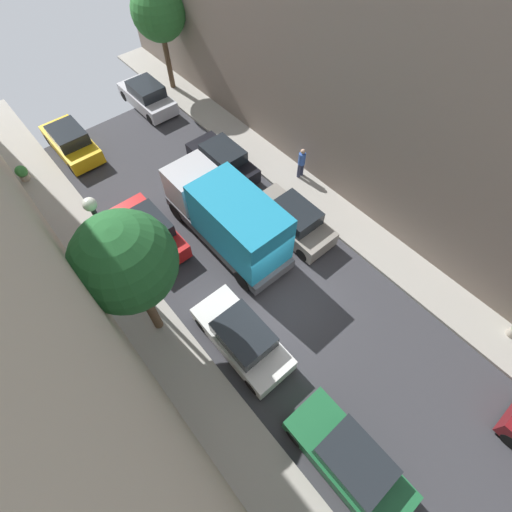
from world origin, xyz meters
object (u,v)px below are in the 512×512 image
at_px(parked_car_left_4, 149,231).
at_px(delivery_truck, 228,218).
at_px(parked_car_right_4, 147,96).
at_px(street_tree_1, 158,12).
at_px(potted_plant_2, 99,286).
at_px(pedestrian, 301,162).
at_px(lamp_post, 108,238).
at_px(parked_car_right_3, 223,160).
at_px(potted_plant_3, 22,173).
at_px(parked_car_right_2, 293,220).
at_px(parked_car_left_2, 349,460).
at_px(parked_car_left_5, 71,142).
at_px(street_tree_2, 125,262).
at_px(parked_car_left_3, 242,338).

relative_size(parked_car_left_4, delivery_truck, 0.64).
relative_size(parked_car_right_4, street_tree_1, 0.71).
bearing_deg(potted_plant_2, parked_car_left_4, 20.02).
height_order(pedestrian, lamp_post, lamp_post).
bearing_deg(parked_car_right_4, parked_car_right_3, -90.00).
xyz_separation_m(delivery_truck, potted_plant_3, (-5.64, 10.12, -1.21)).
xyz_separation_m(parked_car_right_2, potted_plant_3, (-8.34, 11.43, -0.14)).
bearing_deg(parked_car_left_4, parked_car_left_2, -90.00).
xyz_separation_m(parked_car_left_4, parked_car_left_5, (0.00, 8.11, 0.00)).
relative_size(parked_car_left_4, pedestrian, 2.44).
bearing_deg(street_tree_2, parked_car_left_5, 80.30).
bearing_deg(parked_car_left_2, street_tree_1, 70.68).
relative_size(parked_car_left_4, potted_plant_3, 5.15).
bearing_deg(parked_car_right_3, parked_car_left_5, 129.41).
relative_size(street_tree_1, street_tree_2, 0.96).
bearing_deg(parked_car_left_3, pedestrian, 32.39).
bearing_deg(parked_car_left_5, street_tree_1, 12.57).
height_order(parked_car_left_4, potted_plant_3, parked_car_left_4).
distance_m(parked_car_left_2, potted_plant_2, 11.28).
distance_m(parked_car_left_3, pedestrian, 9.65).
xyz_separation_m(parked_car_left_2, parked_car_left_3, (0.00, 5.30, 0.00)).
xyz_separation_m(street_tree_1, potted_plant_3, (-10.57, -2.15, -3.95)).
bearing_deg(delivery_truck, parked_car_right_3, 55.89).
bearing_deg(parked_car_left_3, lamp_post, 111.77).
distance_m(parked_car_right_3, street_tree_1, 9.38).
distance_m(potted_plant_2, potted_plant_3, 8.78).
distance_m(parked_car_left_5, street_tree_2, 12.82).
height_order(parked_car_left_2, parked_car_right_4, same).
relative_size(parked_car_left_2, potted_plant_2, 4.23).
relative_size(parked_car_right_2, delivery_truck, 0.64).
height_order(parked_car_left_3, pedestrian, pedestrian).
relative_size(parked_car_left_4, parked_car_left_5, 1.00).
bearing_deg(parked_car_left_2, parked_car_left_3, 90.00).
relative_size(parked_car_left_3, street_tree_1, 0.71).
distance_m(parked_car_right_3, potted_plant_3, 10.35).
relative_size(street_tree_1, potted_plant_3, 7.27).
bearing_deg(parked_car_left_5, parked_car_left_2, -90.00).
relative_size(parked_car_left_4, parked_car_right_3, 1.00).
relative_size(parked_car_left_2, parked_car_left_3, 1.00).
bearing_deg(parked_car_left_3, street_tree_1, 65.14).
height_order(parked_car_left_4, street_tree_2, street_tree_2).
bearing_deg(street_tree_2, delivery_truck, 16.92).
height_order(parked_car_left_5, lamp_post, lamp_post).
bearing_deg(lamp_post, street_tree_1, 50.88).
xyz_separation_m(parked_car_left_5, potted_plant_2, (-3.07, -9.22, -0.03)).
relative_size(parked_car_right_2, potted_plant_2, 4.23).
xyz_separation_m(street_tree_1, street_tree_2, (-9.69, -13.71, 0.20)).
relative_size(delivery_truck, pedestrian, 3.84).
relative_size(parked_car_left_2, street_tree_2, 0.68).
bearing_deg(potted_plant_2, parked_car_left_5, 71.61).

